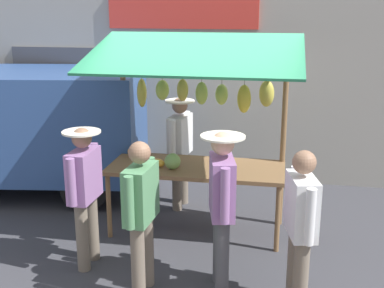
{
  "coord_description": "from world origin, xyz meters",
  "views": [
    {
      "loc": [
        -1.05,
        5.89,
        2.84
      ],
      "look_at": [
        0.0,
        0.3,
        1.25
      ],
      "focal_mm": 46.76,
      "sensor_mm": 36.0,
      "label": 1
    }
  ],
  "objects_px": {
    "market_stall": "(197,113)",
    "shopper_with_shopping_bag": "(85,187)",
    "shopper_with_ponytail": "(222,199)",
    "shopper_in_grey_tee": "(301,221)",
    "shopper_in_striped_shirt": "(141,208)",
    "vendor_with_sunhat": "(180,144)"
  },
  "relations": [
    {
      "from": "vendor_with_sunhat",
      "to": "shopper_in_striped_shirt",
      "type": "relative_size",
      "value": 1.01
    },
    {
      "from": "shopper_with_shopping_bag",
      "to": "shopper_in_striped_shirt",
      "type": "relative_size",
      "value": 1.0
    },
    {
      "from": "shopper_with_shopping_bag",
      "to": "shopper_in_striped_shirt",
      "type": "distance_m",
      "value": 0.87
    },
    {
      "from": "shopper_with_ponytail",
      "to": "shopper_in_grey_tee",
      "type": "bearing_deg",
      "value": -118.41
    },
    {
      "from": "shopper_in_striped_shirt",
      "to": "shopper_in_grey_tee",
      "type": "bearing_deg",
      "value": -86.72
    },
    {
      "from": "market_stall",
      "to": "shopper_with_ponytail",
      "type": "relative_size",
      "value": 1.49
    },
    {
      "from": "shopper_in_grey_tee",
      "to": "shopper_in_striped_shirt",
      "type": "height_order",
      "value": "shopper_in_grey_tee"
    },
    {
      "from": "shopper_in_striped_shirt",
      "to": "shopper_with_shopping_bag",
      "type": "bearing_deg",
      "value": 65.22
    },
    {
      "from": "shopper_in_grey_tee",
      "to": "shopper_with_ponytail",
      "type": "xyz_separation_m",
      "value": [
        0.76,
        -0.22,
        0.08
      ]
    },
    {
      "from": "vendor_with_sunhat",
      "to": "shopper_with_ponytail",
      "type": "height_order",
      "value": "shopper_with_ponytail"
    },
    {
      "from": "market_stall",
      "to": "shopper_with_shopping_bag",
      "type": "xyz_separation_m",
      "value": [
        1.03,
        1.14,
        -0.62
      ]
    },
    {
      "from": "vendor_with_sunhat",
      "to": "shopper_with_ponytail",
      "type": "bearing_deg",
      "value": 30.66
    },
    {
      "from": "vendor_with_sunhat",
      "to": "shopper_with_shopping_bag",
      "type": "distance_m",
      "value": 1.96
    },
    {
      "from": "vendor_with_sunhat",
      "to": "shopper_in_grey_tee",
      "type": "bearing_deg",
      "value": 43.43
    },
    {
      "from": "shopper_with_shopping_bag",
      "to": "shopper_in_grey_tee",
      "type": "xyz_separation_m",
      "value": [
        -2.29,
        0.45,
        -0.02
      ]
    },
    {
      "from": "market_stall",
      "to": "shopper_in_striped_shirt",
      "type": "relative_size",
      "value": 1.57
    },
    {
      "from": "shopper_in_grey_tee",
      "to": "shopper_with_ponytail",
      "type": "distance_m",
      "value": 0.8
    },
    {
      "from": "shopper_with_ponytail",
      "to": "shopper_in_striped_shirt",
      "type": "bearing_deg",
      "value": 91.65
    },
    {
      "from": "shopper_with_shopping_bag",
      "to": "market_stall",
      "type": "bearing_deg",
      "value": -40.09
    },
    {
      "from": "shopper_with_shopping_bag",
      "to": "shopper_in_striped_shirt",
      "type": "xyz_separation_m",
      "value": [
        -0.76,
        0.42,
        -0.02
      ]
    },
    {
      "from": "market_stall",
      "to": "shopper_in_grey_tee",
      "type": "bearing_deg",
      "value": 128.49
    },
    {
      "from": "shopper_with_shopping_bag",
      "to": "shopper_in_grey_tee",
      "type": "distance_m",
      "value": 2.33
    }
  ]
}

